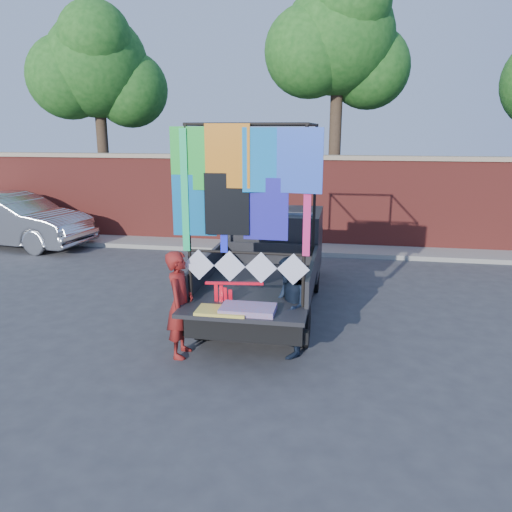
% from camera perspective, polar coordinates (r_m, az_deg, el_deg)
% --- Properties ---
extents(ground, '(90.00, 90.00, 0.00)m').
position_cam_1_polar(ground, '(8.17, -0.32, -9.73)').
color(ground, '#38383A').
rests_on(ground, ground).
extents(brick_wall, '(30.00, 0.45, 2.61)m').
position_cam_1_polar(brick_wall, '(14.54, 4.68, 6.38)').
color(brick_wall, maroon).
rests_on(brick_wall, ground).
extents(curb, '(30.00, 1.20, 0.12)m').
position_cam_1_polar(curb, '(14.09, 4.30, 0.89)').
color(curb, gray).
rests_on(curb, ground).
extents(tree_left, '(4.20, 3.30, 7.05)m').
position_cam_1_polar(tree_left, '(17.42, -17.76, 19.60)').
color(tree_left, '#38281C').
rests_on(tree_left, ground).
extents(tree_mid, '(4.20, 3.30, 7.73)m').
position_cam_1_polar(tree_mid, '(15.64, 9.50, 22.88)').
color(tree_mid, '#38281C').
rests_on(tree_mid, ground).
extents(pickup_truck, '(2.16, 5.43, 3.42)m').
position_cam_1_polar(pickup_truck, '(9.86, 1.82, -0.17)').
color(pickup_truck, black).
rests_on(pickup_truck, ground).
extents(sedan, '(4.81, 2.22, 1.53)m').
position_cam_1_polar(sedan, '(16.04, -26.01, 3.69)').
color(sedan, '#AEB0B5').
rests_on(sedan, ground).
extents(woman, '(0.40, 0.60, 1.62)m').
position_cam_1_polar(woman, '(7.51, -8.65, -5.47)').
color(woman, maroon).
rests_on(woman, ground).
extents(man, '(0.71, 0.84, 1.53)m').
position_cam_1_polar(man, '(7.46, 3.75, -5.83)').
color(man, black).
rests_on(man, ground).
extents(streamer_bundle, '(0.86, 0.16, 0.60)m').
position_cam_1_polar(streamer_bundle, '(7.39, -3.22, -4.41)').
color(streamer_bundle, red).
rests_on(streamer_bundle, ground).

